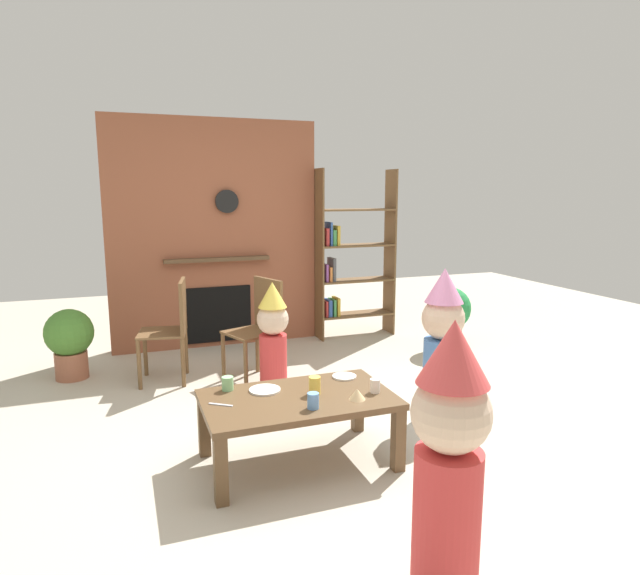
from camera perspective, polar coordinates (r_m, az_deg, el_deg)
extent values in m
plane|color=#BCB29E|center=(3.84, -0.03, -15.52)|extent=(12.00, 12.00, 0.00)
cube|color=#935138|center=(5.95, -10.96, 5.45)|extent=(2.20, 0.18, 2.40)
cube|color=black|center=(5.97, -10.54, -2.77)|extent=(0.70, 0.02, 0.60)
cube|color=brown|center=(5.83, -10.66, 2.91)|extent=(1.10, 0.10, 0.04)
cylinder|color=black|center=(5.83, -9.71, 8.85)|extent=(0.24, 0.04, 0.24)
cube|color=brown|center=(6.06, -0.09, 3.35)|extent=(0.02, 0.28, 1.90)
cube|color=brown|center=(6.42, 7.33, 3.64)|extent=(0.02, 0.28, 1.90)
cube|color=brown|center=(6.34, 3.65, -2.79)|extent=(0.86, 0.28, 0.02)
cube|color=brown|center=(6.27, 3.69, 0.78)|extent=(0.86, 0.28, 0.02)
cube|color=brown|center=(6.21, 3.73, 4.42)|extent=(0.86, 0.28, 0.02)
cube|color=brown|center=(6.19, 3.78, 8.11)|extent=(0.86, 0.28, 0.02)
cube|color=#B23333|center=(6.18, 0.46, -2.17)|extent=(0.02, 0.20, 0.18)
cube|color=#3359A5|center=(6.19, 0.82, -2.10)|extent=(0.04, 0.20, 0.19)
cube|color=#3F8C4C|center=(6.21, 1.28, -2.05)|extent=(0.03, 0.20, 0.19)
cube|color=gold|center=(6.23, 1.69, -1.95)|extent=(0.03, 0.20, 0.21)
cube|color=#8C4C99|center=(6.11, 0.47, 1.59)|extent=(0.03, 0.20, 0.20)
cube|color=#D87F3F|center=(6.13, 0.88, 1.45)|extent=(0.03, 0.20, 0.16)
cube|color=#4C4C51|center=(6.13, 1.23, 1.92)|extent=(0.03, 0.20, 0.26)
cube|color=#B23333|center=(6.06, 0.52, 5.31)|extent=(0.04, 0.20, 0.19)
cube|color=#3359A5|center=(6.08, 0.91, 5.64)|extent=(0.02, 0.20, 0.26)
cube|color=#3F8C4C|center=(6.09, 1.25, 5.24)|extent=(0.04, 0.20, 0.17)
cube|color=gold|center=(6.11, 1.67, 5.46)|extent=(0.03, 0.20, 0.22)
cube|color=brown|center=(3.38, -2.29, -11.62)|extent=(1.15, 0.68, 0.04)
cube|color=brown|center=(3.10, -10.32, -18.30)|extent=(0.07, 0.07, 0.39)
cube|color=brown|center=(3.41, 8.17, -15.45)|extent=(0.07, 0.07, 0.39)
cube|color=brown|center=(3.63, -12.01, -13.98)|extent=(0.07, 0.07, 0.39)
cube|color=brown|center=(3.90, 3.94, -12.02)|extent=(0.07, 0.07, 0.39)
cylinder|color=#669EE0|center=(3.19, -0.73, -11.74)|extent=(0.07, 0.07, 0.09)
cylinder|color=silver|center=(3.44, 5.77, -10.17)|extent=(0.06, 0.06, 0.09)
cylinder|color=#8CD18C|center=(3.51, -9.62, -9.86)|extent=(0.07, 0.07, 0.09)
cylinder|color=#F2CC4C|center=(3.39, -0.56, -10.19)|extent=(0.07, 0.07, 0.11)
cylinder|color=white|center=(3.48, -5.78, -10.59)|extent=(0.20, 0.20, 0.01)
cylinder|color=white|center=(3.70, 2.56, -9.26)|extent=(0.16, 0.16, 0.01)
cone|color=#EAC68C|center=(3.33, 3.90, -11.04)|extent=(0.10, 0.10, 0.07)
cube|color=silver|center=(3.30, -10.34, -11.95)|extent=(0.13, 0.10, 0.01)
cylinder|color=#D13838|center=(2.50, 13.09, -22.71)|extent=(0.28, 0.28, 0.63)
sphere|color=beige|center=(2.28, 13.57, -12.63)|extent=(0.32, 0.32, 0.32)
cone|color=#EA4C4C|center=(2.20, 13.84, -6.55)|extent=(0.29, 0.29, 0.26)
cylinder|color=#4C7FC6|center=(4.16, 12.50, -9.26)|extent=(0.27, 0.27, 0.60)
sphere|color=beige|center=(4.03, 12.75, -3.16)|extent=(0.31, 0.31, 0.31)
cone|color=pink|center=(3.99, 12.88, 0.22)|extent=(0.28, 0.28, 0.25)
cylinder|color=#D13838|center=(4.56, -4.89, -7.97)|extent=(0.22, 0.22, 0.50)
sphere|color=beige|center=(4.45, -4.96, -3.31)|extent=(0.26, 0.26, 0.26)
cone|color=#F2D14C|center=(4.41, -5.00, -0.75)|extent=(0.23, 0.23, 0.21)
cube|color=brown|center=(4.97, -16.14, -4.55)|extent=(0.47, 0.47, 0.02)
cube|color=brown|center=(4.89, -14.12, -1.84)|extent=(0.10, 0.40, 0.45)
cylinder|color=brown|center=(5.22, -17.78, -6.49)|extent=(0.04, 0.04, 0.43)
cylinder|color=brown|center=(4.88, -18.36, -7.67)|extent=(0.04, 0.04, 0.43)
cylinder|color=brown|center=(5.18, -13.81, -6.42)|extent=(0.04, 0.04, 0.43)
cylinder|color=brown|center=(4.84, -14.11, -7.62)|extent=(0.04, 0.04, 0.43)
cube|color=brown|center=(4.80, -7.18, -4.71)|extent=(0.51, 0.51, 0.02)
cube|color=brown|center=(4.85, -5.42, -1.68)|extent=(0.17, 0.39, 0.45)
cylinder|color=brown|center=(4.92, -10.05, -7.15)|extent=(0.04, 0.04, 0.43)
cylinder|color=brown|center=(4.63, -7.76, -8.20)|extent=(0.04, 0.04, 0.43)
cylinder|color=brown|center=(5.11, -6.56, -6.43)|extent=(0.04, 0.04, 0.43)
cylinder|color=brown|center=(4.82, -4.14, -7.38)|extent=(0.04, 0.04, 0.43)
cylinder|color=#9E5B42|center=(5.92, 13.24, -5.16)|extent=(0.27, 0.27, 0.27)
sphere|color=#268B44|center=(5.84, 13.36, -2.12)|extent=(0.44, 0.44, 0.44)
cylinder|color=#9E5B42|center=(5.41, -24.51, -7.38)|extent=(0.28, 0.28, 0.24)
sphere|color=#477F2E|center=(5.33, -24.74, -4.30)|extent=(0.42, 0.42, 0.42)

